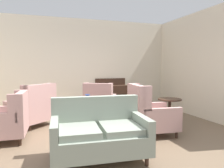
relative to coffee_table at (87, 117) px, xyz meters
The scene contains 13 objects.
ground 0.61m from the coffee_table, 68.47° to the right, with size 8.99×8.99×0.00m, color brown.
wall_back 2.93m from the coffee_table, 86.37° to the left, with size 6.58×0.08×3.00m, color beige.
wall_right 3.60m from the coffee_table, ahead, with size 0.08×4.40×3.00m, color beige.
baseboard_back 2.68m from the coffee_table, 86.30° to the left, with size 6.42×0.03×0.12m, color #382319.
coffee_table is the anchor object (origin of this frame).
porcelain_vase 0.27m from the coffee_table, 72.77° to the left, with size 0.16×0.16×0.37m.
settee 1.17m from the coffee_table, 92.63° to the right, with size 1.51×0.97×0.95m.
armchair_back_corner 1.58m from the coffee_table, behind, with size 0.95×0.85×0.96m.
armchair_near_window 1.39m from the coffee_table, 64.35° to the left, with size 1.06×1.09×1.02m.
armchair_foreground_right 1.30m from the coffee_table, 16.61° to the right, with size 0.98×0.85×1.08m.
armchair_far_left 1.60m from the coffee_table, 133.75° to the left, with size 1.25×1.25×1.03m.
side_table 2.02m from the coffee_table, ahead, with size 0.56×0.56×0.68m.
sideboard 2.76m from the coffee_table, 61.10° to the left, with size 1.07×0.42×1.05m.
Camera 1 is at (-1.05, -3.89, 1.44)m, focal length 34.20 mm.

